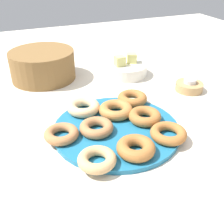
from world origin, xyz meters
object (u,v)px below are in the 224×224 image
(melon_chunk_left, at_px, (120,61))
(donut_0, at_px, (84,107))
(donut_5, at_px, (61,134))
(donut_1, at_px, (97,128))
(donut_2, at_px, (168,133))
(melon_chunk_right, at_px, (132,58))
(fruit_bowl, at_px, (126,70))
(donut_4, at_px, (116,110))
(donut_8, at_px, (132,98))
(basket, at_px, (43,65))
(donut_3, at_px, (97,159))
(candle_holder, at_px, (189,87))
(donut_6, at_px, (137,147))
(donut_7, at_px, (145,116))
(tealight, at_px, (190,81))
(donut_plate, at_px, (116,129))

(melon_chunk_left, bearing_deg, donut_0, -133.28)
(donut_5, bearing_deg, donut_1, -6.12)
(donut_2, bearing_deg, melon_chunk_right, 76.16)
(donut_0, relative_size, melon_chunk_left, 2.64)
(donut_2, relative_size, donut_5, 1.06)
(fruit_bowl, bearing_deg, donut_2, -100.65)
(donut_0, distance_m, donut_4, 0.10)
(donut_0, distance_m, donut_2, 0.26)
(donut_8, height_order, basket, basket)
(donut_3, relative_size, candle_holder, 0.93)
(donut_6, bearing_deg, donut_7, 55.00)
(tealight, relative_size, melon_chunk_right, 1.16)
(candle_holder, relative_size, fruit_bowl, 0.58)
(donut_7, distance_m, basket, 0.47)
(donut_1, relative_size, donut_6, 0.97)
(donut_4, bearing_deg, donut_1, -141.65)
(donut_5, xyz_separation_m, melon_chunk_right, (0.36, 0.34, 0.04))
(fruit_bowl, bearing_deg, donut_plate, -118.63)
(candle_holder, bearing_deg, donut_plate, -158.21)
(donut_1, height_order, candle_holder, donut_1)
(donut_2, height_order, melon_chunk_right, melon_chunk_right)
(donut_7, bearing_deg, donut_6, -125.00)
(donut_7, xyz_separation_m, tealight, (0.24, 0.13, 0.01))
(donut_5, height_order, donut_8, donut_8)
(donut_plate, height_order, melon_chunk_left, melon_chunk_left)
(donut_4, xyz_separation_m, donut_6, (-0.02, -0.18, 0.00))
(donut_4, height_order, fruit_bowl, fruit_bowl)
(donut_3, relative_size, donut_5, 1.00)
(candle_holder, bearing_deg, donut_6, -142.65)
(donut_4, bearing_deg, donut_plate, -111.87)
(donut_3, xyz_separation_m, donut_6, (0.10, 0.00, 0.00))
(melon_chunk_left, bearing_deg, donut_4, -115.48)
(donut_6, xyz_separation_m, melon_chunk_right, (0.21, 0.46, 0.03))
(fruit_bowl, bearing_deg, melon_chunk_left, 180.00)
(donut_1, distance_m, fruit_bowl, 0.41)
(donut_7, distance_m, tealight, 0.28)
(donut_4, height_order, candle_holder, donut_4)
(donut_8, bearing_deg, melon_chunk_left, 76.14)
(melon_chunk_right, bearing_deg, donut_plate, -121.27)
(donut_1, distance_m, donut_2, 0.18)
(donut_1, relative_size, donut_2, 0.96)
(melon_chunk_left, bearing_deg, donut_6, -108.52)
(donut_6, relative_size, donut_7, 1.01)
(donut_6, relative_size, fruit_bowl, 0.57)
(melon_chunk_left, bearing_deg, donut_2, -97.01)
(donut_0, xyz_separation_m, tealight, (0.38, 0.02, 0.01))
(donut_6, bearing_deg, donut_5, 140.54)
(donut_3, bearing_deg, donut_1, 70.80)
(donut_3, bearing_deg, donut_6, 0.86)
(donut_7, distance_m, melon_chunk_right, 0.37)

